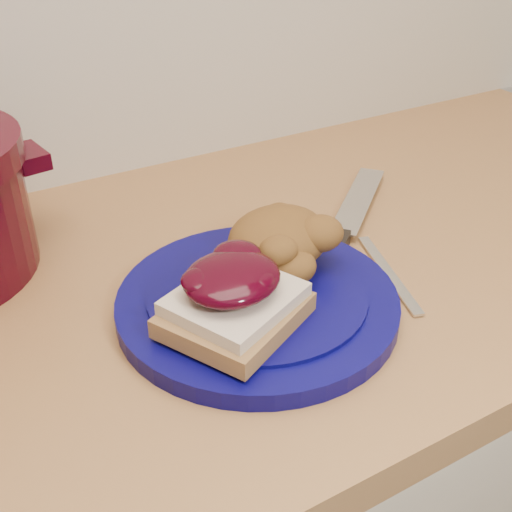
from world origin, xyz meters
TOP-DOWN VIEW (x-y plane):
  - plate at (0.03, 1.42)m, footprint 0.36×0.36m
  - sandwich at (-0.02, 1.39)m, footprint 0.15×0.15m
  - stuffing_mound at (0.07, 1.45)m, footprint 0.14×0.13m
  - chef_knife at (0.17, 1.47)m, footprint 0.25×0.22m
  - butter_knife at (0.18, 1.40)m, footprint 0.06×0.15m

SIDE VIEW (x-z plane):
  - butter_knife at x=0.18m, z-range 0.90..0.90m
  - chef_knife at x=0.17m, z-range 0.90..0.92m
  - plate at x=0.03m, z-range 0.90..0.92m
  - sandwich at x=-0.02m, z-range 0.92..0.98m
  - stuffing_mound at x=0.07m, z-range 0.92..0.98m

